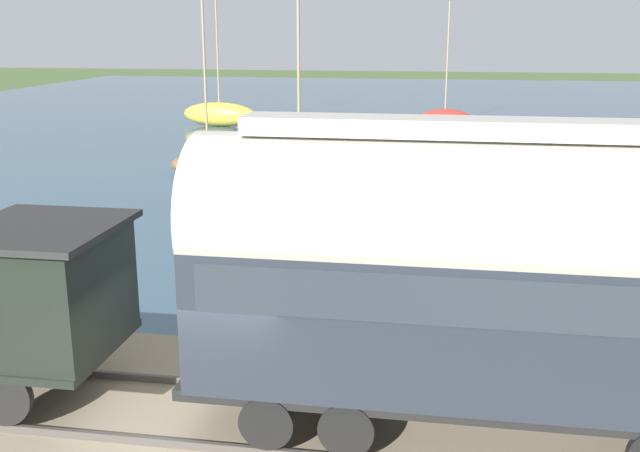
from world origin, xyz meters
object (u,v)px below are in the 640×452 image
at_px(sailboat_red, 445,117).
at_px(rowboat_far_out, 71,288).
at_px(sailboat_navy, 299,189).
at_px(sailboat_brown, 208,163).
at_px(sailboat_yellow, 219,114).
at_px(passenger_coach, 502,268).

distance_m(sailboat_red, rowboat_far_out, 33.32).
distance_m(sailboat_red, sailboat_navy, 22.52).
bearing_deg(sailboat_navy, sailboat_red, -32.03).
height_order(sailboat_brown, rowboat_far_out, sailboat_brown).
bearing_deg(sailboat_navy, rowboat_far_out, 142.54).
bearing_deg(sailboat_yellow, sailboat_red, -76.29).
relative_size(sailboat_brown, rowboat_far_out, 3.79).
height_order(sailboat_brown, sailboat_navy, sailboat_brown).
relative_size(sailboat_red, rowboat_far_out, 3.30).
distance_m(passenger_coach, sailboat_red, 37.77).
distance_m(passenger_coach, sailboat_brown, 22.30).
relative_size(passenger_coach, sailboat_navy, 1.04).
relative_size(sailboat_brown, sailboat_navy, 1.04).
bearing_deg(rowboat_far_out, sailboat_red, -30.54).
bearing_deg(sailboat_brown, sailboat_yellow, 23.10).
height_order(passenger_coach, sailboat_red, sailboat_red).
bearing_deg(sailboat_navy, passenger_coach, -178.95).
bearing_deg(sailboat_brown, sailboat_red, -20.05).
bearing_deg(sailboat_yellow, passenger_coach, -150.72).
distance_m(sailboat_red, sailboat_yellow, 14.16).
relative_size(sailboat_red, sailboat_brown, 0.87).
bearing_deg(sailboat_red, sailboat_navy, 155.78).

